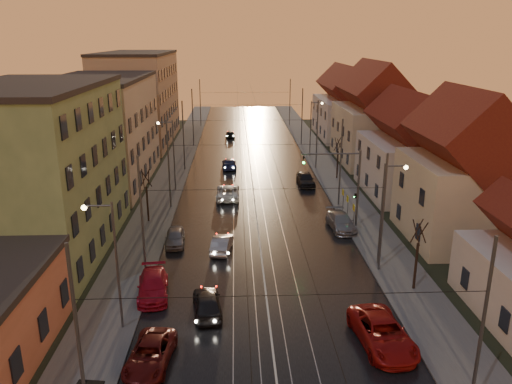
{
  "coord_description": "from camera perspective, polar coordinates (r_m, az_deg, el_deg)",
  "views": [
    {
      "loc": [
        -1.92,
        -24.31,
        16.72
      ],
      "look_at": [
        -0.06,
        20.61,
        2.66
      ],
      "focal_mm": 35.0,
      "sensor_mm": 36.0,
      "label": 1
    }
  ],
  "objects": [
    {
      "name": "apartment_left_1",
      "position": [
        42.6,
        -23.76,
        1.99
      ],
      "size": [
        10.0,
        18.0,
        13.0
      ],
      "primitive_type": "cube",
      "color": "#688756",
      "rests_on": "ground"
    },
    {
      "name": "parked_left_3",
      "position": [
        42.45,
        -9.23,
        -5.11
      ],
      "size": [
        1.79,
        3.92,
        1.3
      ],
      "primitive_type": "imported",
      "rotation": [
        0.0,
        0.0,
        0.07
      ],
      "color": "gray",
      "rests_on": "ground"
    },
    {
      "name": "driving_car_3",
      "position": [
        66.0,
        -3.07,
        3.25
      ],
      "size": [
        2.03,
        4.57,
        1.3
      ],
      "primitive_type": "imported",
      "rotation": [
        0.0,
        0.0,
        3.19
      ],
      "color": "#171E46",
      "rests_on": "ground"
    },
    {
      "name": "catenary_pole_l_5",
      "position": [
        97.31,
        -6.39,
        10.05
      ],
      "size": [
        0.16,
        0.16,
        9.0
      ],
      "primitive_type": "cylinder",
      "color": "#595B60",
      "rests_on": "ground"
    },
    {
      "name": "catenary_pole_r_0",
      "position": [
        24.4,
        24.38,
        -14.41
      ],
      "size": [
        0.16,
        0.16,
        9.0
      ],
      "primitive_type": "cylinder",
      "color": "#595B60",
      "rests_on": "ground"
    },
    {
      "name": "ground",
      "position": [
        29.56,
        1.85,
        -17.08
      ],
      "size": [
        160.0,
        160.0,
        0.0
      ],
      "primitive_type": "plane",
      "color": "black",
      "rests_on": "ground"
    },
    {
      "name": "road",
      "position": [
        66.47,
        -0.64,
        2.82
      ],
      "size": [
        16.0,
        120.0,
        0.04
      ],
      "primitive_type": "cube",
      "color": "black",
      "rests_on": "ground"
    },
    {
      "name": "parked_left_1",
      "position": [
        28.31,
        -12.0,
        -17.69
      ],
      "size": [
        2.58,
        4.78,
        1.27
      ],
      "primitive_type": "imported",
      "rotation": [
        0.0,
        0.0,
        -0.1
      ],
      "color": "#55100E",
      "rests_on": "ground"
    },
    {
      "name": "sidewalk_left",
      "position": [
        66.92,
        -9.24,
        2.74
      ],
      "size": [
        4.0,
        120.0,
        0.15
      ],
      "primitive_type": "cube",
      "color": "#4C4C4C",
      "rests_on": "ground"
    },
    {
      "name": "tram_rail_1",
      "position": [
        66.44,
        -1.3,
        2.84
      ],
      "size": [
        0.06,
        120.0,
        0.03
      ],
      "primitive_type": "cube",
      "color": "gray",
      "rests_on": "road"
    },
    {
      "name": "parked_right_1",
      "position": [
        45.77,
        9.69,
        -3.37
      ],
      "size": [
        2.34,
        5.01,
        1.41
      ],
      "primitive_type": "imported",
      "rotation": [
        0.0,
        0.0,
        0.08
      ],
      "color": "gray",
      "rests_on": "ground"
    },
    {
      "name": "tram_rail_0",
      "position": [
        66.43,
        -2.54,
        2.83
      ],
      "size": [
        0.06,
        120.0,
        0.03
      ],
      "primitive_type": "cube",
      "color": "gray",
      "rests_on": "road"
    },
    {
      "name": "house_right_4",
      "position": [
        88.16,
        10.19,
        9.49
      ],
      "size": [
        9.18,
        16.32,
        10.0
      ],
      "color": "silver",
      "rests_on": "ground"
    },
    {
      "name": "catenary_pole_r_2",
      "position": [
        50.93,
        9.64,
        3.24
      ],
      "size": [
        0.16,
        0.16,
        9.0
      ],
      "primitive_type": "cylinder",
      "color": "#595B60",
      "rests_on": "ground"
    },
    {
      "name": "house_right_1",
      "position": [
        45.06,
        22.56,
        1.53
      ],
      "size": [
        8.67,
        10.2,
        10.8
      ],
      "color": "beige",
      "rests_on": "ground"
    },
    {
      "name": "catenary_pole_l_3",
      "position": [
        64.82,
        -8.29,
        6.32
      ],
      "size": [
        0.16,
        0.16,
        9.0
      ],
      "primitive_type": "cylinder",
      "color": "#595B60",
      "rests_on": "ground"
    },
    {
      "name": "catenary_pole_r_1",
      "position": [
        37.01,
        14.3,
        -2.47
      ],
      "size": [
        0.16,
        0.16,
        9.0
      ],
      "primitive_type": "cylinder",
      "color": "#595B60",
      "rests_on": "ground"
    },
    {
      "name": "catenary_pole_l_2",
      "position": [
        50.28,
        -9.95,
        3.04
      ],
      "size": [
        0.16,
        0.16,
        9.0
      ],
      "primitive_type": "cylinder",
      "color": "#595B60",
      "rests_on": "ground"
    },
    {
      "name": "bare_tree_0",
      "position": [
        47.27,
        -12.34,
        -0.57
      ],
      "size": [
        1.09,
        1.09,
        5.11
      ],
      "color": "black",
      "rests_on": "ground"
    },
    {
      "name": "catenary_pole_r_5",
      "position": [
        97.65,
        3.89,
        10.14
      ],
      "size": [
        0.16,
        0.16,
        9.0
      ],
      "primitive_type": "cylinder",
      "color": "#595B60",
      "rests_on": "ground"
    },
    {
      "name": "apartment_left_2",
      "position": [
        61.3,
        -17.17,
        6.53
      ],
      "size": [
        10.0,
        20.0,
        12.0
      ],
      "primitive_type": "cube",
      "color": "beige",
      "rests_on": "ground"
    },
    {
      "name": "bare_tree_2",
      "position": [
        61.27,
        9.32,
        3.71
      ],
      "size": [
        1.09,
        1.09,
        5.11
      ],
      "color": "black",
      "rests_on": "ground"
    },
    {
      "name": "parked_left_2",
      "position": [
        34.77,
        -11.69,
        -10.45
      ],
      "size": [
        2.54,
        5.06,
        1.41
      ],
      "primitive_type": "imported",
      "rotation": [
        0.0,
        0.0,
        0.12
      ],
      "color": "#AE1125",
      "rests_on": "ground"
    },
    {
      "name": "bare_tree_1",
      "position": [
        35.61,
        17.89,
        -7.09
      ],
      "size": [
        1.09,
        1.09,
        5.11
      ],
      "color": "black",
      "rests_on": "ground"
    },
    {
      "name": "catenary_pole_l_1",
      "position": [
        36.1,
        -12.9,
        -2.87
      ],
      "size": [
        0.16,
        0.16,
        9.0
      ],
      "primitive_type": "cylinder",
      "color": "#595B60",
      "rests_on": "ground"
    },
    {
      "name": "traffic_light_mast",
      "position": [
        45.11,
        10.42,
        1.49
      ],
      "size": [
        5.3,
        0.32,
        7.2
      ],
      "color": "#595B60",
      "rests_on": "ground"
    },
    {
      "name": "driving_car_1",
      "position": [
        40.72,
        -3.93,
        -5.91
      ],
      "size": [
        1.91,
        4.11,
        1.3
      ],
      "primitive_type": "imported",
      "rotation": [
        0.0,
        0.0,
        3.0
      ],
      "color": "#9A999F",
      "rests_on": "ground"
    },
    {
      "name": "tram_rail_2",
      "position": [
        66.49,
        0.02,
        2.85
      ],
      "size": [
        0.06,
        120.0,
        0.03
      ],
      "primitive_type": "cube",
      "color": "gray",
      "rests_on": "road"
    },
    {
      "name": "catenary_pole_l_0",
      "position": [
        23.0,
        -19.63,
        -15.85
      ],
      "size": [
        0.16,
        0.16,
        9.0
      ],
      "primitive_type": "cylinder",
      "color": "#595B60",
      "rests_on": "ground"
    },
    {
      "name": "driving_car_2",
      "position": [
        53.63,
        -3.24,
        -0.01
      ],
      "size": [
        2.42,
        5.2,
        1.44
      ],
      "primitive_type": "imported",
      "rotation": [
        0.0,
        0.0,
        3.14
      ],
      "color": "silver",
      "rests_on": "ground"
    },
    {
      "name": "catenary_pole_l_4",
      "position": [
        79.54,
        -7.24,
        8.4
      ],
      "size": [
        0.16,
        0.16,
        9.0
      ],
      "primitive_type": "cylinder",
      "color": "#595B60",
      "rests_on": "ground"
    },
    {
      "name": "tram_rail_3",
      "position": [
        66.56,
        1.26,
        2.87
      ],
      "size": [
        0.06,
        120.0,
        0.03
      ],
      "primitive_type": "cube",
      "color": "gray",
      "rests_on": "road"
    },
    {
      "name": "street_lamp_3",
      "position": [
        72.14,
        6.51,
        7.82
      ],
      "size": [
        1.75,
        0.32,
        8.0
      ],
      "color": "#595B60",
      "rests_on": "ground"
    },
    {
      "name": "street_lamp_0",
      "position": [
        29.73,
        -16.26,
        -6.83
      ],
      "size": [
        1.75,
        0.32,
        8.0
      ],
      "color": "#595B60",
      "rests_on": "ground"
    },
    {
      "name": "catenary_pole_r_4",
      "position": [
        79.95,
        5.28,
        8.51
      ],
      "size": [
        0.16,
        0.16,
        9.0
      ],
      "primitive_type": "cylinder",
      "color": "#595B60",
      "rests_on": "ground"
    },
    {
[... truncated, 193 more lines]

